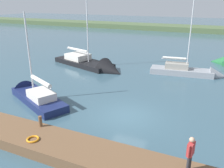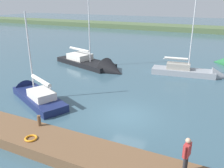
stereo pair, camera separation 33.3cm
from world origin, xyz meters
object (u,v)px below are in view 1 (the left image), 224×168
sailboat_behind_pier (191,73)px  sailboat_near_dock (33,96)px  life_ring_buoy (33,139)px  sailboat_far_right (94,66)px  mooring_post_far (40,121)px  person_on_dock (190,152)px

sailboat_behind_pier → sailboat_near_dock: (10.87, 11.65, -0.03)m
sailboat_near_dock → life_ring_buoy: bearing=157.7°
sailboat_far_right → sailboat_behind_pier: 10.77m
mooring_post_far → sailboat_near_dock: size_ratio=0.08×
mooring_post_far → sailboat_behind_pier: sailboat_behind_pier is taller
mooring_post_far → sailboat_far_right: 14.66m
sailboat_near_dock → sailboat_far_right: bearing=-66.1°
sailboat_behind_pier → sailboat_near_dock: sailboat_behind_pier is taller
life_ring_buoy → person_on_dock: (-7.67, -0.88, 0.90)m
life_ring_buoy → sailboat_near_dock: sailboat_near_dock is taller
sailboat_behind_pier → sailboat_near_dock: size_ratio=1.17×
sailboat_far_right → person_on_dock: (-12.37, 14.47, 1.39)m
mooring_post_far → sailboat_far_right: (4.13, -14.05, -0.76)m
sailboat_near_dock → person_on_dock: 13.46m
mooring_post_far → life_ring_buoy: 1.44m
sailboat_near_dock → sailboat_behind_pier: bearing=-107.8°
sailboat_far_right → person_on_dock: 19.08m
mooring_post_far → sailboat_behind_pier: 17.06m
life_ring_buoy → sailboat_behind_pier: 18.05m
sailboat_far_right → life_ring_buoy: bearing=-54.8°
sailboat_far_right → sailboat_near_dock: bearing=-73.2°
life_ring_buoy → sailboat_near_dock: (4.94, -5.40, -0.45)m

